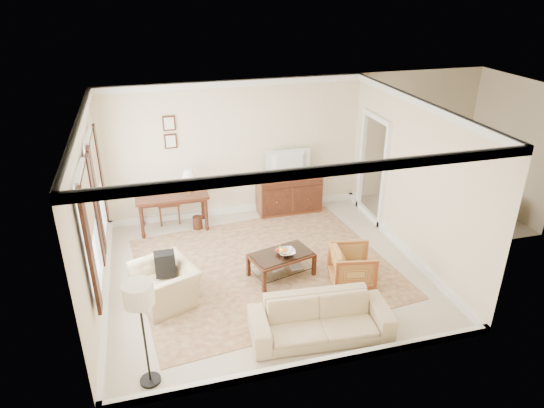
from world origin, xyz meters
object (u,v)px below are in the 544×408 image
sideboard (289,193)px  tv (290,155)px  writing_desk (172,199)px  club_armchair (165,278)px  coffee_table (281,259)px  striped_armchair (352,264)px  sofa (321,313)px

sideboard → tv: bearing=-90.0°
writing_desk → club_armchair: (-0.34, -2.48, -0.24)m
sideboard → coffee_table: (-0.88, -2.44, -0.08)m
sideboard → striped_armchair: bearing=-85.8°
writing_desk → sideboard: (2.53, 0.16, -0.25)m
sideboard → coffee_table: sideboard is taller
coffee_table → sofa: 1.65m
sofa → coffee_table: bearing=98.6°
sideboard → club_armchair: 3.90m
sideboard → club_armchair: club_armchair is taller
tv → coffee_table: 2.75m
tv → coffee_table: bearing=70.0°
sideboard → sofa: (-0.77, -4.08, -0.03)m
club_armchair → sideboard: bearing=111.9°
club_armchair → sofa: (2.09, -1.44, -0.03)m
sofa → club_armchair: bearing=150.3°
writing_desk → sideboard: size_ratio=1.04×
sideboard → sofa: 4.16m
striped_armchair → sideboard: bearing=15.2°
sideboard → club_armchair: size_ratio=1.40×
striped_armchair → sofa: bearing=149.9°
writing_desk → coffee_table: (1.65, -2.27, -0.33)m
sideboard → sofa: sideboard is taller
writing_desk → striped_armchair: 3.93m
writing_desk → striped_armchair: size_ratio=1.98×
club_armchair → striped_armchair: bearing=63.5°
coffee_table → striped_armchair: striped_armchair is taller
sideboard → tv: tv is taller
writing_desk → club_armchair: 2.51m
writing_desk → sofa: (1.76, -3.92, -0.28)m
coffee_table → sofa: (0.11, -1.65, 0.05)m
tv → club_armchair: size_ratio=0.95×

